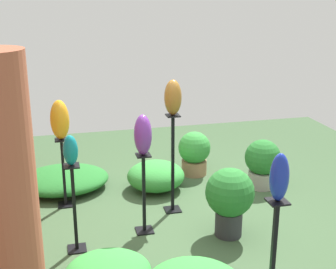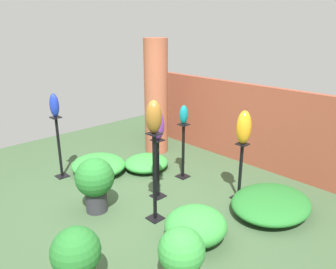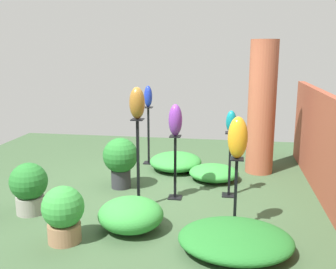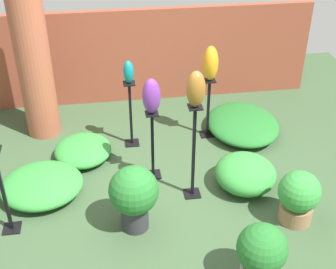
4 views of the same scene
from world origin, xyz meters
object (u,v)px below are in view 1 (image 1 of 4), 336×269
object	(u,v)px
brick_pillar	(6,209)
art_vase_violet	(143,135)
pedestal_bronze	(173,168)
pedestal_cobalt	(272,266)
art_vase_amber	(60,120)
art_vase_bronze	(173,97)
pedestal_amber	(64,176)
art_vase_cobalt	(279,177)
potted_plant_mid_right	(194,152)
potted_plant_back_center	(230,197)
pedestal_teal	(75,212)
art_vase_teal	(71,150)
pedestal_violet	(144,197)
potted_plant_mid_left	(262,162)

from	to	relation	value
brick_pillar	art_vase_violet	bearing A→B (deg)	-41.26
pedestal_bronze	pedestal_cobalt	bearing A→B (deg)	-171.86
art_vase_amber	art_vase_bronze	xyz separation A→B (m)	(-0.47, -1.32, 0.32)
pedestal_amber	pedestal_bronze	distance (m)	1.41
art_vase_violet	art_vase_cobalt	distance (m)	1.88
pedestal_amber	brick_pillar	bearing A→B (deg)	169.54
art_vase_bronze	potted_plant_mid_right	world-z (taller)	art_vase_bronze
pedestal_cobalt	potted_plant_back_center	distance (m)	1.41
pedestal_teal	pedestal_amber	size ratio (longest dim) A/B	1.08
pedestal_bronze	art_vase_violet	xyz separation A→B (m)	(-0.44, 0.45, 0.60)
art_vase_cobalt	pedestal_cobalt	bearing A→B (deg)	-165.96
brick_pillar	pedestal_teal	size ratio (longest dim) A/B	2.38
art_vase_violet	potted_plant_mid_right	size ratio (longest dim) A/B	0.69
pedestal_bronze	art_vase_cobalt	distance (m)	2.29
pedestal_cobalt	art_vase_teal	world-z (taller)	art_vase_teal
pedestal_amber	art_vase_amber	bearing A→B (deg)	0.00
pedestal_violet	potted_plant_mid_left	distance (m)	2.04
art_vase_amber	art_vase_violet	bearing A→B (deg)	-136.43
potted_plant_mid_left	potted_plant_mid_right	distance (m)	1.05
art_vase_amber	brick_pillar	bearing A→B (deg)	169.54
pedestal_bronze	brick_pillar	bearing A→B (deg)	137.65
brick_pillar	art_vase_cobalt	distance (m)	2.08
pedestal_bronze	potted_plant_back_center	world-z (taller)	pedestal_bronze
pedestal_teal	pedestal_bronze	size ratio (longest dim) A/B	0.78
pedestal_teal	pedestal_cobalt	xyz separation A→B (m)	(-1.49, -1.55, 0.06)
pedestal_violet	potted_plant_back_center	world-z (taller)	pedestal_violet
art_vase_bronze	brick_pillar	bearing A→B (deg)	137.65
potted_plant_mid_left	art_vase_amber	bearing A→B (deg)	88.65
art_vase_violet	potted_plant_back_center	size ratio (longest dim) A/B	0.57
pedestal_amber	art_vase_amber	world-z (taller)	art_vase_amber
pedestal_teal	art_vase_violet	size ratio (longest dim) A/B	2.14
pedestal_violet	art_vase_teal	distance (m)	1.08
art_vase_amber	art_vase_cobalt	bearing A→B (deg)	-148.22
art_vase_teal	art_vase_cobalt	distance (m)	2.16
art_vase_teal	brick_pillar	bearing A→B (deg)	157.77
brick_pillar	pedestal_violet	distance (m)	2.12
pedestal_cobalt	pedestal_teal	bearing A→B (deg)	45.99
pedestal_violet	pedestal_teal	world-z (taller)	pedestal_teal
potted_plant_back_center	art_vase_violet	bearing A→B (deg)	71.27
art_vase_bronze	art_vase_teal	bearing A→B (deg)	117.87
brick_pillar	pedestal_bronze	distance (m)	2.68
art_vase_bronze	potted_plant_mid_left	size ratio (longest dim) A/B	0.61
pedestal_amber	art_vase_violet	distance (m)	1.47
brick_pillar	art_vase_amber	size ratio (longest dim) A/B	4.65
brick_pillar	pedestal_violet	world-z (taller)	brick_pillar
art_vase_violet	art_vase_cobalt	world-z (taller)	art_vase_cobalt
art_vase_violet	potted_plant_mid_right	xyz separation A→B (m)	(1.54, -1.07, -0.83)
art_vase_violet	potted_plant_back_center	distance (m)	1.20
pedestal_bronze	potted_plant_back_center	distance (m)	0.89
pedestal_amber	art_vase_amber	distance (m)	0.75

